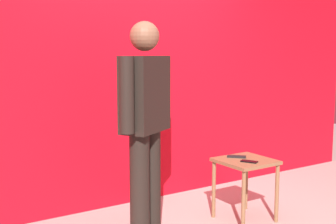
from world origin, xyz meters
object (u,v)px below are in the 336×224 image
Objects in this scene: standing_person at (145,117)px; cell_phone at (249,161)px; side_table at (245,170)px; tv_remote at (237,157)px.

standing_person reaches higher than cell_phone.
cell_phone reaches higher than side_table.
standing_person is 0.99m from tv_remote.
standing_person reaches higher than tv_remote.
side_table is 3.31× the size of tv_remote.
cell_phone is 0.19m from tv_remote.
tv_remote is at bearing -8.48° from standing_person.
standing_person reaches higher than side_table.
cell_phone is at bearing -138.89° from tv_remote.
standing_person is at bearing 131.32° from cell_phone.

